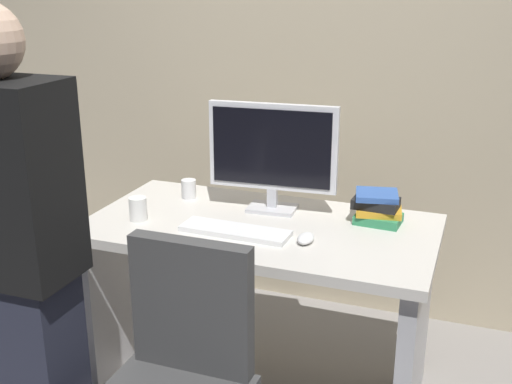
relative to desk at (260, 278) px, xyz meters
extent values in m
plane|color=gray|center=(0.00, 0.00, -0.52)|extent=(9.00, 9.00, 0.00)
cube|color=tan|center=(0.00, 0.90, 0.98)|extent=(6.40, 0.10, 3.00)
cube|color=beige|center=(0.00, 0.00, 0.22)|extent=(1.39, 0.74, 0.04)
cube|color=#B2B2B7|center=(-0.63, 0.00, -0.16)|extent=(0.06, 0.66, 0.72)
cube|color=#B2B2B7|center=(0.63, 0.00, -0.16)|extent=(0.06, 0.66, 0.72)
cube|color=#3F3F3F|center=(0.01, -0.65, 0.20)|extent=(0.40, 0.06, 0.44)
cube|color=black|center=(-0.48, -0.86, 0.62)|extent=(0.40, 0.24, 0.58)
cube|color=silver|center=(-0.01, 0.17, 0.25)|extent=(0.21, 0.15, 0.02)
cube|color=silver|center=(-0.01, 0.17, 0.30)|extent=(0.04, 0.03, 0.08)
cube|color=silver|center=(-0.01, 0.17, 0.52)|extent=(0.54, 0.07, 0.36)
cube|color=black|center=(-0.01, 0.15, 0.52)|extent=(0.50, 0.04, 0.32)
cube|color=white|center=(-0.06, -0.13, 0.25)|extent=(0.43, 0.14, 0.02)
ellipsoid|color=white|center=(0.22, -0.12, 0.26)|extent=(0.06, 0.10, 0.03)
cylinder|color=white|center=(-0.48, -0.13, 0.29)|extent=(0.07, 0.07, 0.10)
cylinder|color=silver|center=(-0.41, 0.19, 0.28)|extent=(0.07, 0.07, 0.08)
cube|color=#338C59|center=(0.44, 0.17, 0.26)|extent=(0.19, 0.14, 0.04)
cube|color=gold|center=(0.44, 0.18, 0.29)|extent=(0.19, 0.15, 0.03)
cube|color=black|center=(0.43, 0.18, 0.32)|extent=(0.18, 0.13, 0.04)
cube|color=#3359A5|center=(0.43, 0.19, 0.35)|extent=(0.19, 0.18, 0.02)
camera|label=1|loc=(0.81, -2.23, 1.17)|focal=44.65mm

